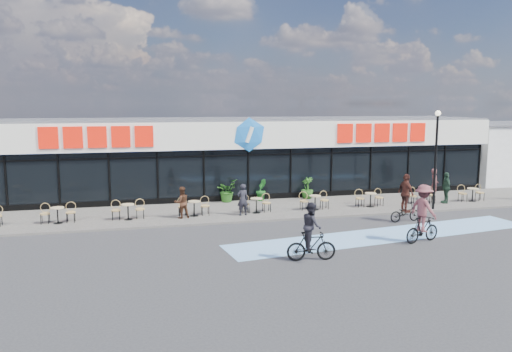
# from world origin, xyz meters

# --- Properties ---
(ground) EXTENTS (120.00, 120.00, 0.00)m
(ground) POSITION_xyz_m (0.00, 0.00, 0.00)
(ground) COLOR #28282B
(ground) RESTS_ON ground
(sidewalk) EXTENTS (44.00, 5.00, 0.10)m
(sidewalk) POSITION_xyz_m (0.00, 4.50, 0.05)
(sidewalk) COLOR #625E57
(sidewalk) RESTS_ON ground
(bike_lane) EXTENTS (14.17, 4.13, 0.01)m
(bike_lane) POSITION_xyz_m (4.00, -1.50, 0.01)
(bike_lane) COLOR #6A9AC9
(bike_lane) RESTS_ON ground
(building) EXTENTS (30.60, 6.57, 4.75)m
(building) POSITION_xyz_m (-0.00, 9.93, 2.34)
(building) COLOR black
(building) RESTS_ON ground
(neighbour_building) EXTENTS (9.20, 7.20, 4.11)m
(neighbour_building) POSITION_xyz_m (20.50, 11.00, 2.06)
(neighbour_building) COLOR silver
(neighbour_building) RESTS_ON ground
(lamp_post) EXTENTS (0.28, 0.28, 5.05)m
(lamp_post) POSITION_xyz_m (8.73, 2.30, 3.11)
(lamp_post) COLOR black
(lamp_post) RESTS_ON sidewalk
(bistro_set_1) EXTENTS (1.54, 0.62, 0.90)m
(bistro_set_1) POSITION_xyz_m (-9.66, 3.67, 0.56)
(bistro_set_1) COLOR tan
(bistro_set_1) RESTS_ON sidewalk
(bistro_set_2) EXTENTS (1.54, 0.62, 0.90)m
(bistro_set_2) POSITION_xyz_m (-6.56, 3.67, 0.56)
(bistro_set_2) COLOR tan
(bistro_set_2) RESTS_ON sidewalk
(bistro_set_3) EXTENTS (1.54, 0.62, 0.90)m
(bistro_set_3) POSITION_xyz_m (-3.46, 3.67, 0.56)
(bistro_set_3) COLOR tan
(bistro_set_3) RESTS_ON sidewalk
(bistro_set_4) EXTENTS (1.54, 0.62, 0.90)m
(bistro_set_4) POSITION_xyz_m (-0.36, 3.67, 0.56)
(bistro_set_4) COLOR tan
(bistro_set_4) RESTS_ON sidewalk
(bistro_set_5) EXTENTS (1.54, 0.62, 0.90)m
(bistro_set_5) POSITION_xyz_m (2.73, 3.67, 0.56)
(bistro_set_5) COLOR tan
(bistro_set_5) RESTS_ON sidewalk
(bistro_set_6) EXTENTS (1.54, 0.62, 0.90)m
(bistro_set_6) POSITION_xyz_m (5.83, 3.67, 0.56)
(bistro_set_6) COLOR tan
(bistro_set_6) RESTS_ON sidewalk
(bistro_set_7) EXTENTS (1.54, 0.62, 0.90)m
(bistro_set_7) POSITION_xyz_m (8.93, 3.67, 0.56)
(bistro_set_7) COLOR tan
(bistro_set_7) RESTS_ON sidewalk
(bistro_set_8) EXTENTS (1.54, 0.62, 0.90)m
(bistro_set_8) POSITION_xyz_m (12.02, 3.67, 0.56)
(bistro_set_8) COLOR tan
(bistro_set_8) RESTS_ON sidewalk
(potted_plant_left) EXTENTS (1.49, 1.50, 1.26)m
(potted_plant_left) POSITION_xyz_m (-1.28, 6.74, 0.73)
(potted_plant_left) COLOR #225217
(potted_plant_left) RESTS_ON sidewalk
(potted_plant_mid) EXTENTS (0.94, 0.94, 1.23)m
(potted_plant_mid) POSITION_xyz_m (3.37, 6.60, 0.72)
(potted_plant_mid) COLOR #1D4614
(potted_plant_mid) RESTS_ON sidewalk
(potted_plant_right) EXTENTS (0.74, 0.82, 1.21)m
(potted_plant_right) POSITION_xyz_m (0.65, 6.62, 0.70)
(potted_plant_right) COLOR #195A1B
(potted_plant_right) RESTS_ON sidewalk
(patron_left) EXTENTS (0.61, 0.44, 1.55)m
(patron_left) POSITION_xyz_m (-1.14, 3.20, 0.88)
(patron_left) COLOR black
(patron_left) RESTS_ON sidewalk
(patron_right) EXTENTS (0.84, 0.72, 1.51)m
(patron_right) POSITION_xyz_m (-4.08, 3.30, 0.86)
(patron_right) COLOR #3E2316
(patron_right) RESTS_ON sidewalk
(pedestrian_a) EXTENTS (0.64, 1.07, 1.70)m
(pedestrian_a) POSITION_xyz_m (10.27, 3.51, 0.95)
(pedestrian_a) COLOR #1C3324
(pedestrian_a) RESTS_ON sidewalk
(pedestrian_b) EXTENTS (0.66, 0.77, 1.78)m
(pedestrian_b) POSITION_xyz_m (10.20, 4.49, 0.99)
(pedestrian_b) COLOR #522A2B
(pedestrian_b) RESTS_ON sidewalk
(cyclist_a) EXTENTS (1.80, 1.36, 2.33)m
(cyclist_a) POSITION_xyz_m (4.87, -2.85, 1.08)
(cyclist_a) COLOR black
(cyclist_a) RESTS_ON ground
(cyclist_b) EXTENTS (1.63, 1.10, 2.26)m
(cyclist_b) POSITION_xyz_m (6.06, 0.49, 0.93)
(cyclist_b) COLOR black
(cyclist_b) RESTS_ON ground
(cyclist_c) EXTENTS (1.80, 0.88, 2.10)m
(cyclist_c) POSITION_xyz_m (-0.24, -4.01, 0.88)
(cyclist_c) COLOR black
(cyclist_c) RESTS_ON ground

